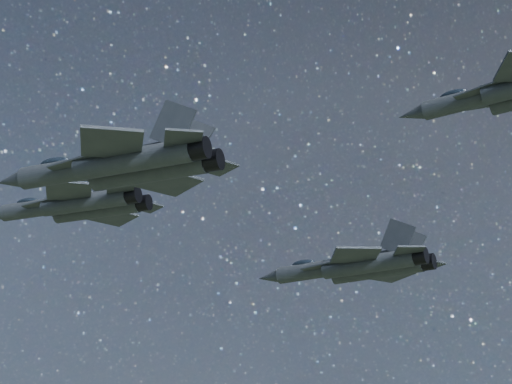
% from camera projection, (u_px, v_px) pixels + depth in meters
% --- Properties ---
extents(jet_lead, '(17.48, 12.42, 4.45)m').
position_uv_depth(jet_lead, '(78.00, 205.00, 76.35)').
color(jet_lead, '#2E3339').
extents(jet_left, '(19.90, 13.89, 5.01)m').
position_uv_depth(jet_left, '(358.00, 266.00, 85.13)').
color(jet_left, '#2E3339').
extents(jet_right, '(18.24, 13.02, 4.66)m').
position_uv_depth(jet_right, '(123.00, 165.00, 58.99)').
color(jet_right, '#2E3339').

